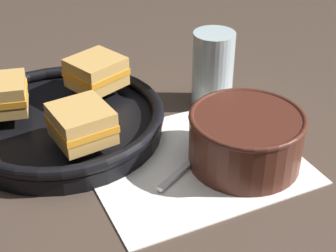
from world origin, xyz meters
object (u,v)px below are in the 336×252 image
at_px(skillet, 62,121).
at_px(sandwich_near_right, 82,124).
at_px(spoon, 210,146).
at_px(drinking_glass, 213,69).
at_px(sandwich_far_left, 96,72).
at_px(soup_bowl, 246,137).

xyz_separation_m(skillet, sandwich_near_right, (-0.00, -0.09, 0.04)).
bearing_deg(skillet, sandwich_near_right, -92.26).
relative_size(spoon, drinking_glass, 1.35).
xyz_separation_m(spoon, skillet, (-0.16, 0.16, 0.01)).
bearing_deg(sandwich_far_left, sandwich_near_right, -122.96).
bearing_deg(skillet, sandwich_far_left, 25.61).
bearing_deg(drinking_glass, soup_bowl, -111.34).
bearing_deg(soup_bowl, sandwich_far_left, 113.05).
distance_m(sandwich_far_left, drinking_glass, 0.18).
distance_m(sandwich_near_right, drinking_glass, 0.25).
height_order(spoon, drinking_glass, drinking_glass).
bearing_deg(sandwich_near_right, spoon, -22.37).
bearing_deg(skillet, spoon, -44.37).
height_order(spoon, sandwich_near_right, sandwich_near_right).
height_order(skillet, sandwich_near_right, sandwich_near_right).
bearing_deg(soup_bowl, sandwich_near_right, 148.00).
relative_size(spoon, sandwich_near_right, 2.12).
bearing_deg(spoon, sandwich_near_right, 135.76).
xyz_separation_m(sandwich_far_left, drinking_glass, (0.16, -0.08, -0.00)).
xyz_separation_m(soup_bowl, sandwich_near_right, (-0.18, 0.12, 0.02)).
bearing_deg(drinking_glass, sandwich_near_right, -170.11).
distance_m(skillet, drinking_glass, 0.25).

